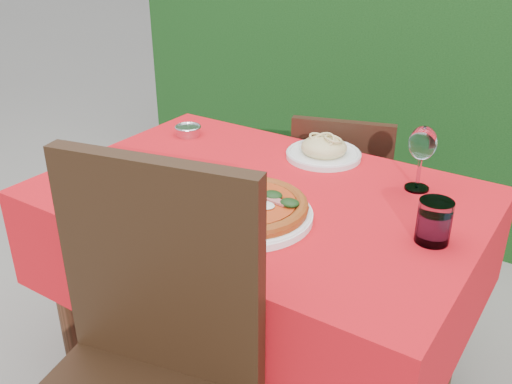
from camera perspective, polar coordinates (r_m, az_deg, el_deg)
The scene contains 11 objects.
ground at distance 2.10m, azimuth 0.31°, elevation -18.46°, with size 60.00×60.00×0.00m, color slate.
hedge at distance 2.97m, azimuth 17.49°, elevation 14.16°, with size 3.20×0.55×1.78m.
dining_table at distance 1.74m, azimuth 0.36°, elevation -4.31°, with size 1.26×0.86×0.75m.
chair_near at distance 1.29m, azimuth -11.68°, elevation -17.26°, with size 0.56×0.56×1.05m.
chair_far at distance 2.26m, azimuth 8.50°, elevation -0.63°, with size 0.46×0.46×0.82m.
pizza_plate at distance 1.50m, azimuth -0.91°, elevation -1.65°, with size 0.40×0.40×0.07m.
pasta_plate at distance 1.89m, azimuth 6.79°, elevation 4.15°, with size 0.25×0.25×0.07m.
water_glass at distance 1.45m, azimuth 17.35°, elevation -3.03°, with size 0.08×0.08×0.11m.
wine_glass at distance 1.68m, azimuth 16.31°, elevation 4.46°, with size 0.08×0.08×0.19m.
fork at distance 1.75m, azimuth -9.30°, elevation 1.32°, with size 0.03×0.20×0.01m, color #B5B4BC.
steel_ramekin at distance 2.09m, azimuth -6.80°, elevation 6.06°, with size 0.09×0.09×0.03m, color silver.
Camera 1 is at (0.82, -1.25, 1.48)m, focal length 40.00 mm.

